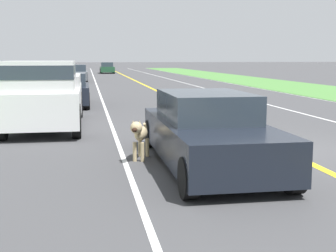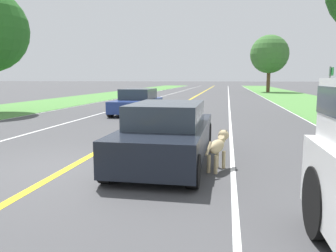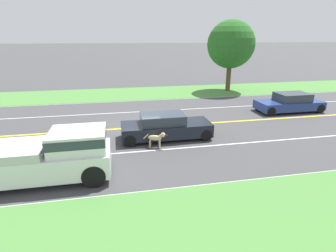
{
  "view_description": "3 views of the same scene",
  "coord_description": "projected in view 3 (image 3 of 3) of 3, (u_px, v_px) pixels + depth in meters",
  "views": [
    {
      "loc": [
        4.19,
        9.46,
        2.01
      ],
      "look_at": [
        2.73,
        1.06,
        0.76
      ],
      "focal_mm": 50.0,
      "sensor_mm": 36.0,
      "label": 1
    },
    {
      "loc": [
        3.34,
        -6.44,
        1.92
      ],
      "look_at": [
        1.91,
        1.46,
        0.75
      ],
      "focal_mm": 35.0,
      "sensor_mm": 36.0,
      "label": 2
    },
    {
      "loc": [
        15.07,
        -1.38,
        5.28
      ],
      "look_at": [
        2.83,
        1.05,
        0.97
      ],
      "focal_mm": 28.0,
      "sensor_mm": 36.0,
      "label": 3
    }
  ],
  "objects": [
    {
      "name": "ground_plane",
      "position": [
        142.0,
        127.0,
        15.94
      ],
      "size": [
        400.0,
        400.0,
        0.0
      ],
      "primitive_type": "plane",
      "color": "#424244"
    },
    {
      "name": "centre_divider_line",
      "position": [
        142.0,
        127.0,
        15.94
      ],
      "size": [
        0.18,
        160.0,
        0.01
      ],
      "primitive_type": "cube",
      "color": "yellow",
      "rests_on": "ground"
    },
    {
      "name": "lane_edge_line_right",
      "position": [
        162.0,
        190.0,
        9.45
      ],
      "size": [
        0.14,
        160.0,
        0.01
      ],
      "primitive_type": "cube",
      "color": "white",
      "rests_on": "ground"
    },
    {
      "name": "lane_edge_line_left",
      "position": [
        134.0,
        101.0,
        22.43
      ],
      "size": [
        0.14,
        160.0,
        0.01
      ],
      "primitive_type": "cube",
      "color": "white",
      "rests_on": "ground"
    },
    {
      "name": "lane_dash_same_dir",
      "position": [
        150.0,
        151.0,
        12.7
      ],
      "size": [
        0.1,
        160.0,
        0.01
      ],
      "primitive_type": "cube",
      "color": "white",
      "rests_on": "ground"
    },
    {
      "name": "lane_dash_oncoming",
      "position": [
        137.0,
        112.0,
        19.19
      ],
      "size": [
        0.1,
        160.0,
        0.01
      ],
      "primitive_type": "cube",
      "color": "white",
      "rests_on": "ground"
    },
    {
      "name": "grass_verge_left",
      "position": [
        131.0,
        94.0,
        25.21
      ],
      "size": [
        6.0,
        160.0,
        0.03
      ],
      "primitive_type": "cube",
      "color": "#4C843D",
      "rests_on": "ground"
    },
    {
      "name": "ego_car",
      "position": [
        165.0,
        127.0,
        14.09
      ],
      "size": [
        1.82,
        4.79,
        1.37
      ],
      "color": "black",
      "rests_on": "ground"
    },
    {
      "name": "dog",
      "position": [
        157.0,
        138.0,
        12.9
      ],
      "size": [
        0.49,
        1.17,
        0.83
      ],
      "rotation": [
        0.0,
        0.0,
        -0.33
      ],
      "color": "#D1B784",
      "rests_on": "ground"
    },
    {
      "name": "pickup_truck",
      "position": [
        43.0,
        156.0,
        9.86
      ],
      "size": [
        2.03,
        5.41,
        1.93
      ],
      "color": "silver",
      "rests_on": "ground"
    },
    {
      "name": "oncoming_car",
      "position": [
        290.0,
        103.0,
        19.17
      ],
      "size": [
        1.93,
        4.74,
        1.35
      ],
      "rotation": [
        0.0,
        0.0,
        3.14
      ],
      "color": "navy",
      "rests_on": "ground"
    },
    {
      "name": "roadside_tree_left_near",
      "position": [
        231.0,
        45.0,
        25.19
      ],
      "size": [
        4.55,
        4.55,
        6.78
      ],
      "color": "brown",
      "rests_on": "ground"
    }
  ]
}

